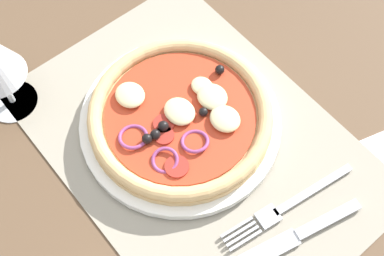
{
  "coord_description": "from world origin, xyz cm",
  "views": [
    {
      "loc": [
        -21.91,
        19.04,
        57.66
      ],
      "look_at": [
        0.96,
        0.0,
        2.61
      ],
      "focal_mm": 48.44,
      "sensor_mm": 36.0,
      "label": 1
    }
  ],
  "objects_px": {
    "pizza": "(183,113)",
    "knife": "(283,243)",
    "plate": "(183,120)",
    "fork": "(282,209)"
  },
  "relations": [
    {
      "from": "plate",
      "to": "knife",
      "type": "bearing_deg",
      "value": 176.15
    },
    {
      "from": "plate",
      "to": "pizza",
      "type": "bearing_deg",
      "value": 155.36
    },
    {
      "from": "plate",
      "to": "fork",
      "type": "bearing_deg",
      "value": -174.55
    },
    {
      "from": "plate",
      "to": "pizza",
      "type": "height_order",
      "value": "pizza"
    },
    {
      "from": "pizza",
      "to": "knife",
      "type": "height_order",
      "value": "pizza"
    },
    {
      "from": "plate",
      "to": "fork",
      "type": "relative_size",
      "value": 1.4
    },
    {
      "from": "plate",
      "to": "pizza",
      "type": "relative_size",
      "value": 1.11
    },
    {
      "from": "plate",
      "to": "knife",
      "type": "xyz_separation_m",
      "value": [
        -0.19,
        0.01,
        -0.0
      ]
    },
    {
      "from": "plate",
      "to": "fork",
      "type": "distance_m",
      "value": 0.16
    },
    {
      "from": "pizza",
      "to": "knife",
      "type": "xyz_separation_m",
      "value": [
        -0.19,
        0.01,
        -0.02
      ]
    }
  ]
}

